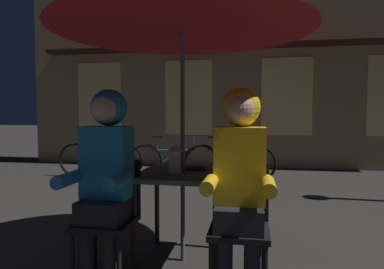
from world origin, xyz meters
name	(u,v)px	position (x,y,z in m)	size (l,w,h in m)	color
ground_plane	(183,260)	(0.00, 0.00, 0.00)	(60.00, 60.00, 0.00)	#2D2B28
cafe_table	(183,185)	(0.00, 0.00, 0.64)	(0.72, 0.72, 0.74)	#42664C
patio_umbrella	(182,8)	(0.00, 0.00, 2.06)	(2.10, 2.10, 2.31)	#4C4C51
lantern	(176,158)	(-0.06, -0.01, 0.86)	(0.11, 0.11, 0.23)	white
chair_left	(110,212)	(-0.48, -0.37, 0.49)	(0.40, 0.40, 0.87)	black
chair_right	(240,219)	(0.48, -0.37, 0.49)	(0.40, 0.40, 0.87)	black
person_left_hooded	(106,166)	(-0.48, -0.43, 0.85)	(0.45, 0.56, 1.40)	black
person_right_hooded	(240,169)	(0.48, -0.43, 0.85)	(0.45, 0.56, 1.40)	black
shopfront_building	(238,33)	(0.19, 5.40, 3.09)	(10.00, 0.93, 6.20)	#937A56
bicycle_nearest	(100,159)	(-2.32, 3.40, 0.35)	(1.68, 0.17, 0.84)	black
bicycle_second	(173,161)	(-0.90, 3.43, 0.35)	(1.66, 0.34, 0.84)	black
bicycle_third	(229,162)	(0.15, 3.48, 0.35)	(1.68, 0.08, 0.84)	black
book	(193,168)	(0.06, 0.14, 0.75)	(0.20, 0.14, 0.02)	black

